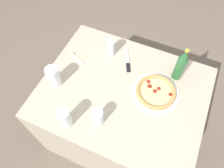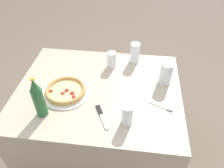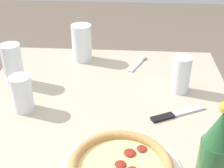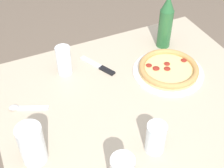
# 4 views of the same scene
# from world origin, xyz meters

# --- Properties ---
(table) EXTENTS (1.08, 0.86, 0.76)m
(table) POSITION_xyz_m (0.00, 0.00, 0.38)
(table) COLOR #B7A88E
(table) RESTS_ON ground_plane
(pizza_margherita) EXTENTS (0.31, 0.31, 0.04)m
(pizza_margherita) POSITION_xyz_m (0.20, 0.07, 0.78)
(pizza_margherita) COLOR white
(pizza_margherita) RESTS_ON table
(glass_cola) EXTENTS (0.06, 0.06, 0.13)m
(glass_cola) POSITION_xyz_m (-0.21, 0.26, 0.82)
(glass_cola) COLOR white
(glass_cola) RESTS_ON table
(glass_water) EXTENTS (0.08, 0.08, 0.15)m
(glass_water) POSITION_xyz_m (-0.43, -0.12, 0.82)
(glass_water) COLOR white
(glass_water) RESTS_ON table
(glass_iced_tea) EXTENTS (0.07, 0.07, 0.12)m
(glass_iced_tea) POSITION_xyz_m (-0.06, -0.25, 0.81)
(glass_iced_tea) COLOR white
(glass_iced_tea) RESTS_ON table
(beer_bottle) EXTENTS (0.06, 0.06, 0.27)m
(beer_bottle) POSITION_xyz_m (0.29, 0.25, 0.89)
(beer_bottle) COLOR #286033
(beer_bottle) RESTS_ON table
(knife) EXTENTS (0.11, 0.18, 0.01)m
(knife) POSITION_xyz_m (-0.06, 0.23, 0.76)
(knife) COLOR black
(knife) RESTS_ON table
(spoon) EXTENTS (0.15, 0.08, 0.01)m
(spoon) POSITION_xyz_m (-0.42, 0.12, 0.76)
(spoon) COLOR silver
(spoon) RESTS_ON table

